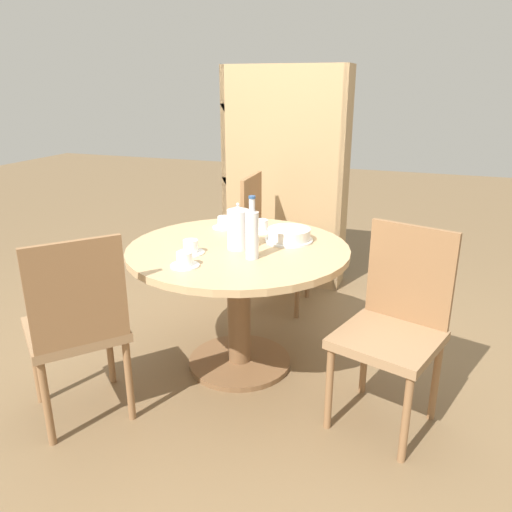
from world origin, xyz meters
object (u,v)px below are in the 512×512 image
Objects in this scene: chair_c at (270,238)px; cup_c at (261,227)px; bookshelf at (283,178)px; water_bottle at (252,233)px; coffee_pot at (238,228)px; cake_main at (289,235)px; cup_a at (191,248)px; cup_b at (185,261)px; cup_d at (224,223)px; chair_b at (394,324)px; chair_a at (77,325)px.

chair_c reaches higher than cup_c.
bookshelf is 5.29× the size of water_bottle.
cake_main is at bearing 45.12° from coffee_pot.
cup_a is (-0.41, -0.37, -0.00)m from cake_main.
cup_c is at bearing 148.80° from cake_main.
cup_b is 1.00× the size of cup_d.
bookshelf is 1.24m from cake_main.
chair_b is 0.78m from water_bottle.
cup_b and cup_c have the same top height.
coffee_pot is 1.77× the size of cup_d.
cake_main and cup_c have the same top height.
coffee_pot is at bearing -173.87° from chair_b.
cake_main is 1.91× the size of cup_d.
chair_a is at bearing -122.39° from cup_a.
chair_c is 0.61m from cup_c.
bookshelf is at bearing 97.41° from coffee_pot.
chair_c is 1.08m from water_bottle.
chair_a is 6.74× the size of cup_d.
cake_main is at bearing -15.03° from cup_d.
cake_main is (0.73, 0.87, 0.25)m from chair_a.
water_bottle is (0.64, 0.54, 0.34)m from chair_a.
cup_b is at bearing 91.45° from bookshelf.
cup_d is (-0.23, -0.01, 0.00)m from cup_c.
cake_main is (0.09, 0.33, -0.09)m from water_bottle.
chair_b is 1.05m from cup_a.
cup_b is (-0.96, -0.16, 0.24)m from chair_b.
cake_main is at bearing 57.53° from cup_b.
bookshelf is at bearing 101.31° from water_bottle.
chair_c reaches higher than cup_a.
bookshelf is 6.30× the size of cake_main.
cake_main and cup_d have the same top height.
chair_b is at bearing -0.79° from cup_a.
cake_main is (0.39, -1.17, -0.08)m from bookshelf.
cup_c is at bearing 100.25° from bookshelf.
cake_main is at bearing -156.55° from chair_c.
chair_c is at bearing 149.62° from chair_b.
bookshelf is at bearing 4.04° from chair_c.
chair_c is 6.74× the size of cup_b.
coffee_pot reaches higher than cake_main.
chair_c is (0.40, 1.54, 0.00)m from chair_a.
bookshelf is at bearing 89.41° from cup_a.
water_bottle is 2.27× the size of cup_d.
cup_c is (0.13, -0.55, 0.24)m from chair_c.
cup_d is at bearing 124.07° from coffee_pot.
cup_c is (-0.20, 0.12, -0.00)m from cake_main.
coffee_pot is at bearing -91.71° from cup_c.
chair_a and chair_c have the same top height.
cup_c is at bearing 166.00° from chair_b.
water_bottle is 1.19× the size of cake_main.
chair_b is 3.81× the size of coffee_pot.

